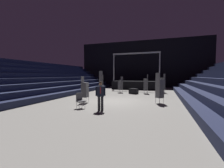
{
  "coord_description": "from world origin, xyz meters",
  "views": [
    {
      "loc": [
        3.6,
        -11.14,
        2.03
      ],
      "look_at": [
        0.11,
        -0.86,
        1.4
      ],
      "focal_mm": 23.93,
      "sensor_mm": 36.0,
      "label": 1
    }
  ],
  "objects_px": {
    "chair_stack_front_right": "(160,88)",
    "chair_stack_mid_right": "(85,89)",
    "chair_stack_mid_left": "(163,83)",
    "equipment_road_case": "(134,91)",
    "chair_stack_front_left": "(120,85)",
    "stage_riser": "(137,85)",
    "loose_chair_near_man": "(80,100)",
    "chair_stack_mid_centre": "(101,82)",
    "chair_stack_rear_left": "(146,84)",
    "man_with_tie": "(101,94)"
  },
  "relations": [
    {
      "from": "chair_stack_front_right",
      "to": "chair_stack_mid_right",
      "type": "relative_size",
      "value": 1.13
    },
    {
      "from": "chair_stack_mid_left",
      "to": "equipment_road_case",
      "type": "height_order",
      "value": "chair_stack_mid_left"
    },
    {
      "from": "chair_stack_front_left",
      "to": "stage_riser",
      "type": "bearing_deg",
      "value": -58.62
    },
    {
      "from": "chair_stack_front_right",
      "to": "chair_stack_mid_right",
      "type": "xyz_separation_m",
      "value": [
        -5.27,
        -1.47,
        -0.13
      ]
    },
    {
      "from": "loose_chair_near_man",
      "to": "equipment_road_case",
      "type": "bearing_deg",
      "value": -158.84
    },
    {
      "from": "chair_stack_front_left",
      "to": "chair_stack_mid_left",
      "type": "xyz_separation_m",
      "value": [
        4.73,
        1.41,
        0.17
      ]
    },
    {
      "from": "chair_stack_mid_centre",
      "to": "loose_chair_near_man",
      "type": "height_order",
      "value": "chair_stack_mid_centre"
    },
    {
      "from": "stage_riser",
      "to": "chair_stack_mid_left",
      "type": "xyz_separation_m",
      "value": [
        3.62,
        -3.98,
        0.45
      ]
    },
    {
      "from": "equipment_road_case",
      "to": "chair_stack_rear_left",
      "type": "bearing_deg",
      "value": 31.93
    },
    {
      "from": "chair_stack_front_left",
      "to": "chair_stack_mid_right",
      "type": "distance_m",
      "value": 7.19
    },
    {
      "from": "stage_riser",
      "to": "chair_stack_rear_left",
      "type": "xyz_separation_m",
      "value": [
        1.83,
        -5.34,
        0.41
      ]
    },
    {
      "from": "chair_stack_mid_left",
      "to": "chair_stack_mid_centre",
      "type": "bearing_deg",
      "value": 76.48
    },
    {
      "from": "chair_stack_mid_centre",
      "to": "equipment_road_case",
      "type": "height_order",
      "value": "chair_stack_mid_centre"
    },
    {
      "from": "chair_stack_mid_left",
      "to": "loose_chair_near_man",
      "type": "height_order",
      "value": "chair_stack_mid_left"
    },
    {
      "from": "chair_stack_front_right",
      "to": "equipment_road_case",
      "type": "xyz_separation_m",
      "value": [
        -2.81,
        4.95,
        -0.82
      ]
    },
    {
      "from": "chair_stack_front_right",
      "to": "chair_stack_mid_centre",
      "type": "height_order",
      "value": "chair_stack_mid_centre"
    },
    {
      "from": "chair_stack_mid_centre",
      "to": "man_with_tie",
      "type": "bearing_deg",
      "value": -77.76
    },
    {
      "from": "chair_stack_mid_centre",
      "to": "chair_stack_mid_right",
      "type": "bearing_deg",
      "value": -87.36
    },
    {
      "from": "chair_stack_front_right",
      "to": "chair_stack_rear_left",
      "type": "xyz_separation_m",
      "value": [
        -1.58,
        5.72,
        -0.04
      ]
    },
    {
      "from": "man_with_tie",
      "to": "chair_stack_rear_left",
      "type": "height_order",
      "value": "chair_stack_rear_left"
    },
    {
      "from": "chair_stack_mid_centre",
      "to": "chair_stack_front_right",
      "type": "bearing_deg",
      "value": -48.89
    },
    {
      "from": "stage_riser",
      "to": "chair_stack_mid_left",
      "type": "height_order",
      "value": "stage_riser"
    },
    {
      "from": "chair_stack_front_left",
      "to": "loose_chair_near_man",
      "type": "xyz_separation_m",
      "value": [
        -0.09,
        -8.93,
        -0.41
      ]
    },
    {
      "from": "loose_chair_near_man",
      "to": "chair_stack_mid_centre",
      "type": "bearing_deg",
      "value": -131.85
    },
    {
      "from": "stage_riser",
      "to": "chair_stack_mid_right",
      "type": "distance_m",
      "value": 12.67
    },
    {
      "from": "chair_stack_rear_left",
      "to": "equipment_road_case",
      "type": "xyz_separation_m",
      "value": [
        -1.23,
        -0.77,
        -0.77
      ]
    },
    {
      "from": "chair_stack_mid_left",
      "to": "chair_stack_front_left",
      "type": "bearing_deg",
      "value": 80.22
    },
    {
      "from": "chair_stack_mid_left",
      "to": "equipment_road_case",
      "type": "relative_size",
      "value": 2.47
    },
    {
      "from": "chair_stack_front_left",
      "to": "chair_stack_rear_left",
      "type": "height_order",
      "value": "chair_stack_rear_left"
    },
    {
      "from": "man_with_tie",
      "to": "equipment_road_case",
      "type": "relative_size",
      "value": 1.88
    },
    {
      "from": "stage_riser",
      "to": "chair_stack_mid_left",
      "type": "relative_size",
      "value": 3.11
    },
    {
      "from": "chair_stack_mid_centre",
      "to": "chair_stack_front_left",
      "type": "bearing_deg",
      "value": -5.38
    },
    {
      "from": "chair_stack_mid_left",
      "to": "chair_stack_mid_centre",
      "type": "distance_m",
      "value": 7.28
    },
    {
      "from": "stage_riser",
      "to": "chair_stack_rear_left",
      "type": "relative_size",
      "value": 3.23
    },
    {
      "from": "man_with_tie",
      "to": "chair_stack_mid_centre",
      "type": "bearing_deg",
      "value": -89.04
    },
    {
      "from": "man_with_tie",
      "to": "loose_chair_near_man",
      "type": "xyz_separation_m",
      "value": [
        -1.47,
        0.23,
        -0.42
      ]
    },
    {
      "from": "stage_riser",
      "to": "equipment_road_case",
      "type": "xyz_separation_m",
      "value": [
        0.6,
        -6.11,
        -0.36
      ]
    },
    {
      "from": "stage_riser",
      "to": "loose_chair_near_man",
      "type": "xyz_separation_m",
      "value": [
        -1.2,
        -14.32,
        -0.12
      ]
    },
    {
      "from": "equipment_road_case",
      "to": "man_with_tie",
      "type": "bearing_deg",
      "value": -92.23
    },
    {
      "from": "man_with_tie",
      "to": "stage_riser",
      "type": "bearing_deg",
      "value": -110.69
    },
    {
      "from": "chair_stack_front_right",
      "to": "chair_stack_mid_centre",
      "type": "relative_size",
      "value": 0.87
    },
    {
      "from": "chair_stack_front_right",
      "to": "chair_stack_mid_left",
      "type": "distance_m",
      "value": 7.09
    },
    {
      "from": "chair_stack_front_left",
      "to": "chair_stack_rear_left",
      "type": "xyz_separation_m",
      "value": [
        2.93,
        0.04,
        0.13
      ]
    },
    {
      "from": "equipment_road_case",
      "to": "chair_stack_mid_left",
      "type": "bearing_deg",
      "value": 35.16
    },
    {
      "from": "man_with_tie",
      "to": "chair_stack_mid_left",
      "type": "height_order",
      "value": "chair_stack_mid_left"
    },
    {
      "from": "stage_riser",
      "to": "chair_stack_mid_left",
      "type": "bearing_deg",
      "value": -47.68
    },
    {
      "from": "chair_stack_rear_left",
      "to": "chair_stack_mid_right",
      "type": "bearing_deg",
      "value": 151.7
    },
    {
      "from": "chair_stack_front_left",
      "to": "chair_stack_front_right",
      "type": "distance_m",
      "value": 7.25
    },
    {
      "from": "loose_chair_near_man",
      "to": "chair_stack_rear_left",
      "type": "bearing_deg",
      "value": -165.13
    },
    {
      "from": "stage_riser",
      "to": "chair_stack_rear_left",
      "type": "height_order",
      "value": "stage_riser"
    }
  ]
}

